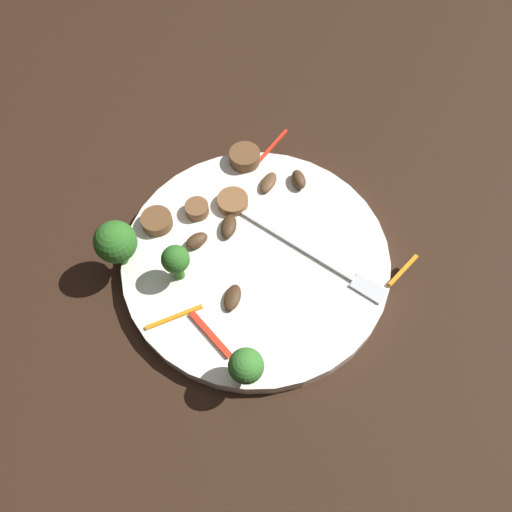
# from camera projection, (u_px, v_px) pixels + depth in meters

# --- Properties ---
(ground_plane) EXTENTS (1.40, 1.40, 0.00)m
(ground_plane) POSITION_uv_depth(u_px,v_px,m) (256.00, 264.00, 0.57)
(ground_plane) COLOR black
(plate) EXTENTS (0.28, 0.28, 0.02)m
(plate) POSITION_uv_depth(u_px,v_px,m) (256.00, 260.00, 0.56)
(plate) COLOR white
(plate) RESTS_ON ground_plane
(fork) EXTENTS (0.18, 0.05, 0.00)m
(fork) POSITION_uv_depth(u_px,v_px,m) (320.00, 259.00, 0.55)
(fork) COLOR silver
(fork) RESTS_ON plate
(broccoli_floret_0) EXTENTS (0.03, 0.03, 0.05)m
(broccoli_floret_0) POSITION_uv_depth(u_px,v_px,m) (246.00, 366.00, 0.46)
(broccoli_floret_0) COLOR #408630
(broccoli_floret_0) RESTS_ON plate
(broccoli_floret_1) EXTENTS (0.04, 0.04, 0.06)m
(broccoli_floret_1) POSITION_uv_depth(u_px,v_px,m) (116.00, 242.00, 0.51)
(broccoli_floret_1) COLOR #347525
(broccoli_floret_1) RESTS_ON plate
(broccoli_floret_2) EXTENTS (0.03, 0.03, 0.05)m
(broccoli_floret_2) POSITION_uv_depth(u_px,v_px,m) (176.00, 260.00, 0.51)
(broccoli_floret_2) COLOR #347525
(broccoli_floret_2) RESTS_ON plate
(sausage_slice_0) EXTENTS (0.04, 0.04, 0.01)m
(sausage_slice_0) POSITION_uv_depth(u_px,v_px,m) (233.00, 202.00, 0.58)
(sausage_slice_0) COLOR brown
(sausage_slice_0) RESTS_ON plate
(sausage_slice_1) EXTENTS (0.03, 0.03, 0.01)m
(sausage_slice_1) POSITION_uv_depth(u_px,v_px,m) (197.00, 209.00, 0.57)
(sausage_slice_1) COLOR brown
(sausage_slice_1) RESTS_ON plate
(sausage_slice_2) EXTENTS (0.04, 0.04, 0.01)m
(sausage_slice_2) POSITION_uv_depth(u_px,v_px,m) (157.00, 221.00, 0.56)
(sausage_slice_2) COLOR brown
(sausage_slice_2) RESTS_ON plate
(sausage_slice_3) EXTENTS (0.05, 0.05, 0.02)m
(sausage_slice_3) POSITION_uv_depth(u_px,v_px,m) (245.00, 157.00, 0.61)
(sausage_slice_3) COLOR brown
(sausage_slice_3) RESTS_ON plate
(mushroom_0) EXTENTS (0.03, 0.03, 0.01)m
(mushroom_0) POSITION_uv_depth(u_px,v_px,m) (268.00, 182.00, 0.59)
(mushroom_0) COLOR brown
(mushroom_0) RESTS_ON plate
(mushroom_1) EXTENTS (0.03, 0.02, 0.01)m
(mushroom_1) POSITION_uv_depth(u_px,v_px,m) (299.00, 179.00, 0.59)
(mushroom_1) COLOR #4C331E
(mushroom_1) RESTS_ON plate
(mushroom_2) EXTENTS (0.02, 0.03, 0.01)m
(mushroom_2) POSITION_uv_depth(u_px,v_px,m) (197.00, 240.00, 0.55)
(mushroom_2) COLOR #4C331E
(mushroom_2) RESTS_ON plate
(mushroom_3) EXTENTS (0.03, 0.03, 0.01)m
(mushroom_3) POSITION_uv_depth(u_px,v_px,m) (228.00, 227.00, 0.56)
(mushroom_3) COLOR #422B19
(mushroom_3) RESTS_ON plate
(mushroom_4) EXTENTS (0.03, 0.03, 0.01)m
(mushroom_4) POSITION_uv_depth(u_px,v_px,m) (232.00, 298.00, 0.52)
(mushroom_4) COLOR #422B19
(mushroom_4) RESTS_ON plate
(pepper_strip_0) EXTENTS (0.06, 0.01, 0.00)m
(pepper_strip_0) POSITION_uv_depth(u_px,v_px,m) (210.00, 334.00, 0.51)
(pepper_strip_0) COLOR red
(pepper_strip_0) RESTS_ON plate
(pepper_strip_1) EXTENTS (0.02, 0.06, 0.00)m
(pepper_strip_1) POSITION_uv_depth(u_px,v_px,m) (172.00, 314.00, 0.52)
(pepper_strip_1) COLOR orange
(pepper_strip_1) RESTS_ON plate
(pepper_strip_2) EXTENTS (0.01, 0.05, 0.00)m
(pepper_strip_2) POSITION_uv_depth(u_px,v_px,m) (403.00, 271.00, 0.54)
(pepper_strip_2) COLOR orange
(pepper_strip_2) RESTS_ON plate
(pepper_strip_3) EXTENTS (0.02, 0.06, 0.00)m
(pepper_strip_3) POSITION_uv_depth(u_px,v_px,m) (273.00, 145.00, 0.62)
(pepper_strip_3) COLOR red
(pepper_strip_3) RESTS_ON plate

